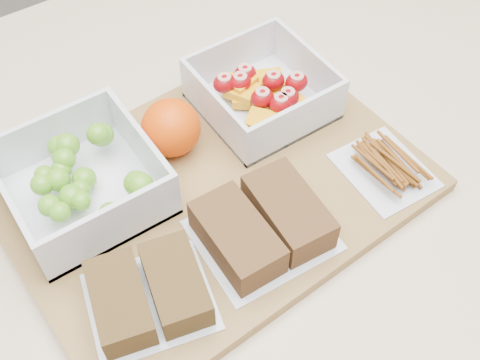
{
  "coord_description": "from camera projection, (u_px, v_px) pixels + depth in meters",
  "views": [
    {
      "loc": [
        -0.22,
        -0.31,
        1.42
      ],
      "look_at": [
        -0.0,
        0.01,
        0.93
      ],
      "focal_mm": 45.0,
      "sensor_mm": 36.0,
      "label": 1
    }
  ],
  "objects": [
    {
      "name": "sandwich_bag_center",
      "position": [
        263.0,
        225.0,
        0.58
      ],
      "size": [
        0.13,
        0.12,
        0.04
      ],
      "color": "silver",
      "rests_on": "cutting_board"
    },
    {
      "name": "fruit_container",
      "position": [
        262.0,
        93.0,
        0.69
      ],
      "size": [
        0.14,
        0.14,
        0.06
      ],
      "color": "silver",
      "rests_on": "cutting_board"
    },
    {
      "name": "sandwich_bag_left",
      "position": [
        148.0,
        294.0,
        0.54
      ],
      "size": [
        0.13,
        0.12,
        0.03
      ],
      "color": "silver",
      "rests_on": "cutting_board"
    },
    {
      "name": "counter",
      "position": [
        245.0,
        359.0,
        1.0
      ],
      "size": [
        1.2,
        0.9,
        0.9
      ],
      "primitive_type": "cube",
      "color": "beige",
      "rests_on": "ground"
    },
    {
      "name": "cutting_board",
      "position": [
        216.0,
        190.0,
        0.64
      ],
      "size": [
        0.44,
        0.32,
        0.02
      ],
      "primitive_type": "cube",
      "rotation": [
        0.0,
        0.0,
        0.05
      ],
      "color": "olive",
      "rests_on": "counter"
    },
    {
      "name": "orange",
      "position": [
        171.0,
        128.0,
        0.64
      ],
      "size": [
        0.06,
        0.06,
        0.06
      ],
      "primitive_type": "sphere",
      "color": "#EB4A05",
      "rests_on": "cutting_board"
    },
    {
      "name": "pretzel_bag",
      "position": [
        386.0,
        165.0,
        0.64
      ],
      "size": [
        0.09,
        0.1,
        0.02
      ],
      "color": "silver",
      "rests_on": "cutting_board"
    },
    {
      "name": "grape_container",
      "position": [
        83.0,
        180.0,
        0.61
      ],
      "size": [
        0.15,
        0.15,
        0.06
      ],
      "color": "silver",
      "rests_on": "cutting_board"
    }
  ]
}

